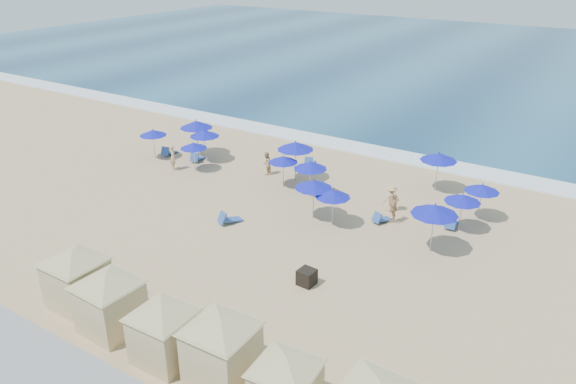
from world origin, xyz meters
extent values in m
plane|color=tan|center=(0.00, 0.00, 0.00)|extent=(160.00, 160.00, 0.00)
cube|color=navy|center=(0.00, 55.00, 0.03)|extent=(160.00, 80.00, 0.06)
cube|color=white|center=(0.00, 15.50, 0.04)|extent=(160.00, 2.50, 0.08)
cube|color=gray|center=(0.00, -13.00, 0.55)|extent=(160.00, 2.20, 1.10)
cube|color=black|center=(4.35, -2.54, 0.37)|extent=(0.79, 0.79, 0.74)
cube|color=#CDBB8C|center=(-3.08, -9.16, 1.06)|extent=(2.13, 2.13, 2.12)
cube|color=tan|center=(-3.08, -9.16, 2.12)|extent=(2.24, 2.24, 0.08)
pyramid|color=tan|center=(-3.08, -9.16, 2.65)|extent=(4.65, 4.65, 0.53)
cube|color=#CDBB8C|center=(-0.55, -9.57, 1.05)|extent=(2.19, 2.19, 2.10)
cube|color=tan|center=(-0.55, -9.57, 2.10)|extent=(2.30, 2.30, 0.08)
pyramid|color=tan|center=(-0.55, -9.57, 2.62)|extent=(4.60, 4.60, 0.52)
cube|color=#CDBB8C|center=(2.51, -9.71, 0.99)|extent=(2.03, 2.03, 1.99)
cube|color=tan|center=(2.51, -9.71, 1.99)|extent=(2.13, 2.13, 0.08)
pyramid|color=tan|center=(2.51, -9.71, 2.48)|extent=(4.35, 4.35, 0.50)
cube|color=#CDBB8C|center=(4.93, -9.34, 1.07)|extent=(2.19, 2.19, 2.14)
cube|color=tan|center=(4.93, -9.34, 2.14)|extent=(2.30, 2.30, 0.09)
pyramid|color=tan|center=(4.93, -9.34, 2.67)|extent=(4.68, 4.68, 0.53)
cube|color=tan|center=(7.75, -9.52, 1.89)|extent=(2.14, 2.14, 0.08)
pyramid|color=tan|center=(7.75, -9.52, 2.37)|extent=(4.14, 4.14, 0.47)
pyramid|color=tan|center=(10.79, -9.19, 2.64)|extent=(4.64, 4.64, 0.53)
cylinder|color=#A5A8AD|center=(-11.21, 7.79, 1.08)|extent=(0.06, 0.06, 2.16)
cone|color=#1016AE|center=(-11.21, 7.79, 2.36)|extent=(2.39, 2.39, 0.51)
sphere|color=#1016AE|center=(-11.21, 7.79, 2.68)|extent=(0.09, 0.09, 0.09)
cylinder|color=#A5A8AD|center=(-13.44, 5.66, 0.88)|extent=(0.05, 0.05, 1.77)
cone|color=#1016AE|center=(-13.44, 5.66, 1.93)|extent=(1.96, 1.96, 0.42)
sphere|color=#1016AE|center=(-13.44, 5.66, 2.19)|extent=(0.07, 0.07, 0.07)
cylinder|color=#A5A8AD|center=(-9.92, 7.17, 0.95)|extent=(0.05, 0.05, 1.91)
cone|color=#1016AE|center=(-9.92, 7.17, 2.08)|extent=(2.11, 2.11, 0.45)
sphere|color=#1016AE|center=(-9.92, 7.17, 2.36)|extent=(0.08, 0.08, 0.08)
cylinder|color=#A5A8AD|center=(-9.36, 5.36, 0.83)|extent=(0.04, 0.04, 1.66)
cone|color=#1016AE|center=(-9.36, 5.36, 1.82)|extent=(1.84, 1.84, 0.39)
sphere|color=#1016AE|center=(-9.36, 5.36, 2.06)|extent=(0.07, 0.07, 0.07)
cylinder|color=#A5A8AD|center=(-2.70, 7.71, 1.08)|extent=(0.06, 0.06, 2.17)
cone|color=#1016AE|center=(-2.70, 7.71, 2.37)|extent=(2.40, 2.40, 0.51)
sphere|color=#1016AE|center=(-2.70, 7.71, 2.68)|extent=(0.09, 0.09, 0.09)
cylinder|color=#A5A8AD|center=(-2.76, 6.34, 0.85)|extent=(0.04, 0.04, 1.70)
cone|color=#1016AE|center=(-2.76, 6.34, 1.86)|extent=(1.88, 1.88, 0.40)
sphere|color=#1016AE|center=(-2.76, 6.34, 2.10)|extent=(0.07, 0.07, 0.07)
cylinder|color=#A5A8AD|center=(1.16, 3.46, 0.96)|extent=(0.05, 0.05, 1.92)
cone|color=#1016AE|center=(1.16, 3.46, 2.09)|extent=(2.12, 2.12, 0.45)
sphere|color=#1016AE|center=(1.16, 3.46, 2.37)|extent=(0.08, 0.08, 0.08)
cylinder|color=#A5A8AD|center=(-0.55, 5.97, 0.93)|extent=(0.05, 0.05, 1.86)
cone|color=#1016AE|center=(-0.55, 5.97, 2.04)|extent=(2.06, 2.06, 0.44)
sphere|color=#1016AE|center=(-0.55, 5.97, 2.31)|extent=(0.08, 0.08, 0.08)
cylinder|color=#A5A8AD|center=(2.49, 3.26, 0.88)|extent=(0.05, 0.05, 1.75)
cone|color=#1016AE|center=(2.49, 3.26, 1.91)|extent=(1.94, 1.94, 0.42)
sphere|color=#1016AE|center=(2.49, 3.26, 2.17)|extent=(0.07, 0.07, 0.07)
cylinder|color=#A5A8AD|center=(5.67, 11.00, 1.04)|extent=(0.05, 0.05, 2.07)
cone|color=#1016AE|center=(5.67, 11.00, 2.27)|extent=(2.29, 2.29, 0.49)
sphere|color=#1016AE|center=(5.67, 11.00, 2.57)|extent=(0.09, 0.09, 0.09)
cylinder|color=#A5A8AD|center=(8.59, 6.44, 0.88)|extent=(0.05, 0.05, 1.77)
cone|color=#1016AE|center=(8.59, 6.44, 1.93)|extent=(1.95, 1.95, 0.42)
sphere|color=#1016AE|center=(8.59, 6.44, 2.19)|extent=(0.07, 0.07, 0.07)
cylinder|color=#A5A8AD|center=(8.07, 3.43, 1.07)|extent=(0.06, 0.06, 2.14)
cone|color=#1016AE|center=(8.07, 3.43, 2.34)|extent=(2.37, 2.37, 0.51)
sphere|color=#1016AE|center=(8.07, 3.43, 2.65)|extent=(0.09, 0.09, 0.09)
cylinder|color=#A5A8AD|center=(9.07, 8.42, 0.88)|extent=(0.05, 0.05, 1.75)
cone|color=#1016AE|center=(9.07, 8.42, 1.91)|extent=(1.94, 1.94, 0.41)
sphere|color=#1016AE|center=(9.07, 8.42, 2.17)|extent=(0.07, 0.07, 0.07)
cube|color=#294F98|center=(-13.05, 6.75, 0.18)|extent=(0.80, 1.38, 0.36)
cube|color=#294F98|center=(-12.97, 6.20, 0.44)|extent=(0.66, 0.44, 0.64)
cube|color=#294F98|center=(-10.48, 6.95, 0.17)|extent=(0.90, 1.40, 0.36)
cube|color=#294F98|center=(-10.35, 6.42, 0.43)|extent=(0.67, 0.49, 0.63)
cube|color=#294F98|center=(-3.29, 10.65, 0.17)|extent=(0.91, 1.35, 0.34)
cube|color=#294F98|center=(-3.14, 10.16, 0.41)|extent=(0.65, 0.49, 0.60)
cube|color=#294F98|center=(-2.42, 0.50, 0.18)|extent=(1.08, 1.44, 0.36)
cube|color=#294F98|center=(-2.64, 0.00, 0.44)|extent=(0.71, 0.57, 0.63)
cube|color=#294F98|center=(4.68, 5.19, 0.16)|extent=(0.93, 1.28, 0.32)
cube|color=#294F98|center=(4.51, 4.74, 0.39)|extent=(0.62, 0.49, 0.56)
cube|color=#294F98|center=(8.12, 6.71, 0.17)|extent=(0.69, 1.29, 0.34)
cube|color=#294F98|center=(8.16, 6.19, 0.42)|extent=(0.61, 0.39, 0.60)
imported|color=tan|center=(-10.72, 4.71, 0.89)|extent=(0.77, 0.73, 1.77)
imported|color=tan|center=(-4.84, 7.46, 0.79)|extent=(0.74, 0.87, 1.58)
imported|color=tan|center=(5.14, 5.49, 0.86)|extent=(0.57, 1.06, 1.72)
imported|color=tan|center=(4.50, 6.70, 0.80)|extent=(1.13, 1.18, 1.61)
camera|label=1|loc=(15.43, -21.33, 14.32)|focal=35.00mm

